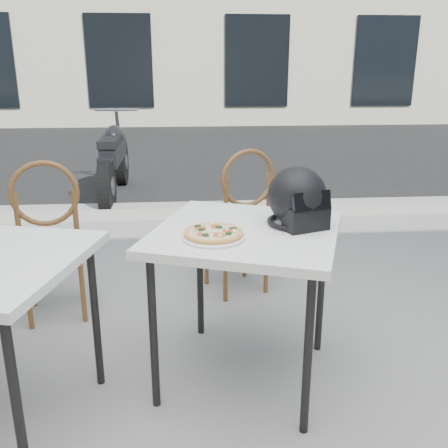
{
  "coord_description": "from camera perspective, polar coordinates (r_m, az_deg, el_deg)",
  "views": [
    {
      "loc": [
        -0.18,
        -2.03,
        1.5
      ],
      "look_at": [
        -0.01,
        0.08,
        0.83
      ],
      "focal_mm": 40.0,
      "sensor_mm": 36.0,
      "label": 1
    }
  ],
  "objects": [
    {
      "name": "pizza",
      "position": [
        2.17,
        -1.21,
        -0.98
      ],
      "size": [
        0.3,
        0.3,
        0.03
      ],
      "rotation": [
        0.0,
        0.0,
        -0.17
      ],
      "color": "#E1A752",
      "rests_on": "plate"
    },
    {
      "name": "ground",
      "position": [
        2.53,
        0.36,
        -18.82
      ],
      "size": [
        80.0,
        80.0,
        0.0
      ],
      "primitive_type": "plane",
      "color": "gray",
      "rests_on": "ground"
    },
    {
      "name": "cafe_chair_main",
      "position": [
        3.3,
        1.95,
        1.12
      ],
      "size": [
        0.5,
        0.5,
        1.01
      ],
      "rotation": [
        0.0,
        0.0,
        3.51
      ],
      "color": "brown",
      "rests_on": "ground"
    },
    {
      "name": "street_asphalt",
      "position": [
        9.15,
        -3.46,
        8.19
      ],
      "size": [
        30.0,
        8.0,
        0.0
      ],
      "primitive_type": "cube",
      "color": "black",
      "rests_on": "ground"
    },
    {
      "name": "helmet",
      "position": [
        2.35,
        8.45,
        2.77
      ],
      "size": [
        0.35,
        0.36,
        0.28
      ],
      "rotation": [
        0.0,
        0.0,
        0.34
      ],
      "color": "black",
      "rests_on": "cafe_table_main"
    },
    {
      "name": "cafe_table_main",
      "position": [
        2.33,
        2.54,
        -2.18
      ],
      "size": [
        1.05,
        1.05,
        0.78
      ],
      "rotation": [
        0.0,
        0.0,
        -0.34
      ],
      "color": "white",
      "rests_on": "ground"
    },
    {
      "name": "motorcycle",
      "position": [
        6.01,
        -12.43,
        7.05
      ],
      "size": [
        0.52,
        2.01,
        1.0
      ],
      "rotation": [
        0.0,
        0.0,
        0.01
      ],
      "color": "black",
      "rests_on": "street_asphalt"
    },
    {
      "name": "cafe_chair_side",
      "position": [
        3.11,
        -19.29,
        -0.96
      ],
      "size": [
        0.46,
        0.46,
        1.01
      ],
      "rotation": [
        0.0,
        0.0,
        3.36
      ],
      "color": "brown",
      "rests_on": "ground"
    },
    {
      "name": "plate",
      "position": [
        2.18,
        -1.21,
        -1.47
      ],
      "size": [
        0.31,
        0.31,
        0.02
      ],
      "rotation": [
        0.0,
        0.0,
        -0.1
      ],
      "color": "white",
      "rests_on": "cafe_table_main"
    },
    {
      "name": "curb",
      "position": [
        5.23,
        -2.48,
        1.63
      ],
      "size": [
        30.0,
        0.25,
        0.12
      ],
      "primitive_type": "cube",
      "color": "#98958E",
      "rests_on": "ground"
    }
  ]
}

